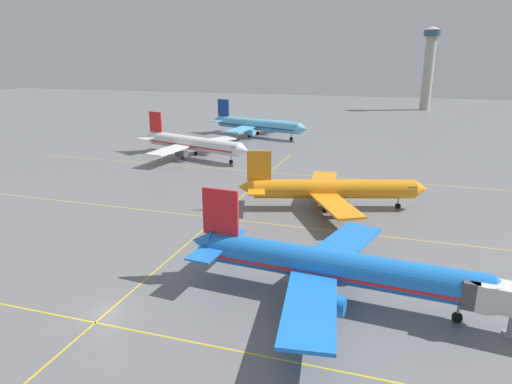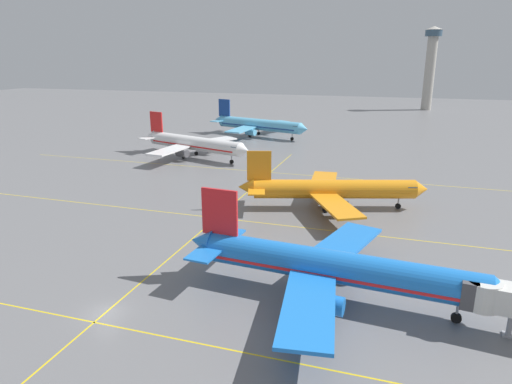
% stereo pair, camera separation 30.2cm
% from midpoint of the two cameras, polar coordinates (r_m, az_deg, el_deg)
% --- Properties ---
extents(ground_plane, '(600.00, 600.00, 0.00)m').
position_cam_midpoint_polar(ground_plane, '(54.44, -18.29, -14.25)').
color(ground_plane, slate).
extents(airliner_front_gate, '(37.85, 32.55, 11.76)m').
position_cam_midpoint_polar(airliner_front_gate, '(53.48, 9.83, -9.30)').
color(airliner_front_gate, blue).
rests_on(airliner_front_gate, ground).
extents(airliner_second_row, '(34.49, 29.45, 10.94)m').
position_cam_midpoint_polar(airliner_second_row, '(84.65, 9.61, 0.33)').
color(airliner_second_row, orange).
rests_on(airliner_second_row, ground).
extents(airliner_third_row, '(37.23, 31.81, 11.83)m').
position_cam_midpoint_polar(airliner_third_row, '(128.09, -7.84, 6.10)').
color(airliner_third_row, white).
rests_on(airliner_third_row, ground).
extents(airliner_far_left_stand, '(38.80, 33.13, 12.31)m').
position_cam_midpoint_polar(airliner_far_left_stand, '(161.69, 0.29, 8.49)').
color(airliner_far_left_stand, '#5BB7E5').
rests_on(airliner_far_left_stand, ground).
extents(taxiway_markings, '(139.27, 113.23, 0.01)m').
position_cam_midpoint_polar(taxiway_markings, '(80.01, -4.84, -3.27)').
color(taxiway_markings, yellow).
rests_on(taxiway_markings, ground).
extents(control_tower, '(8.82, 8.82, 42.31)m').
position_cam_midpoint_polar(control_tower, '(261.12, 21.19, 14.96)').
color(control_tower, '#ADA89E').
rests_on(control_tower, ground).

